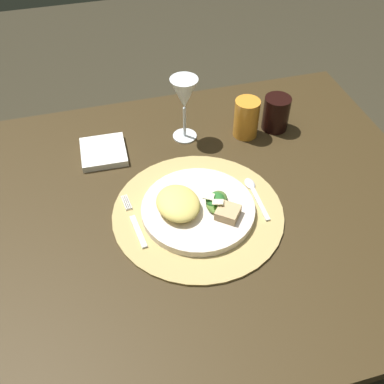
{
  "coord_description": "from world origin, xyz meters",
  "views": [
    {
      "loc": [
        -0.12,
        -0.67,
        1.49
      ],
      "look_at": [
        0.07,
        0.03,
        0.76
      ],
      "focal_mm": 42.41,
      "sensor_mm": 36.0,
      "label": 1
    }
  ],
  "objects_px": {
    "dining_table": "(166,255)",
    "fork": "(135,223)",
    "amber_tumbler": "(246,118)",
    "dark_tumbler": "(276,113)",
    "spoon": "(254,192)",
    "napkin": "(104,152)",
    "dinner_plate": "(198,209)",
    "wine_glass": "(184,96)"
  },
  "relations": [
    {
      "from": "spoon",
      "to": "napkin",
      "type": "bearing_deg",
      "value": 143.37
    },
    {
      "from": "dinner_plate",
      "to": "amber_tumbler",
      "type": "distance_m",
      "value": 0.32
    },
    {
      "from": "dinner_plate",
      "to": "napkin",
      "type": "bearing_deg",
      "value": 124.1
    },
    {
      "from": "dining_table",
      "to": "amber_tumbler",
      "type": "xyz_separation_m",
      "value": [
        0.27,
        0.22,
        0.21
      ]
    },
    {
      "from": "dinner_plate",
      "to": "dark_tumbler",
      "type": "distance_m",
      "value": 0.38
    },
    {
      "from": "dining_table",
      "to": "wine_glass",
      "type": "bearing_deg",
      "value": 65.17
    },
    {
      "from": "dining_table",
      "to": "amber_tumbler",
      "type": "relative_size",
      "value": 12.22
    },
    {
      "from": "spoon",
      "to": "napkin",
      "type": "distance_m",
      "value": 0.39
    },
    {
      "from": "amber_tumbler",
      "to": "spoon",
      "type": "bearing_deg",
      "value": -104.85
    },
    {
      "from": "napkin",
      "to": "amber_tumbler",
      "type": "bearing_deg",
      "value": -2.48
    },
    {
      "from": "dining_table",
      "to": "wine_glass",
      "type": "relative_size",
      "value": 7.29
    },
    {
      "from": "dinner_plate",
      "to": "amber_tumbler",
      "type": "relative_size",
      "value": 2.42
    },
    {
      "from": "wine_glass",
      "to": "dark_tumbler",
      "type": "distance_m",
      "value": 0.26
    },
    {
      "from": "spoon",
      "to": "wine_glass",
      "type": "xyz_separation_m",
      "value": [
        -0.1,
        0.25,
        0.12
      ]
    },
    {
      "from": "napkin",
      "to": "wine_glass",
      "type": "bearing_deg",
      "value": 4.11
    },
    {
      "from": "spoon",
      "to": "dining_table",
      "type": "bearing_deg",
      "value": 179.93
    },
    {
      "from": "dining_table",
      "to": "wine_glass",
      "type": "xyz_separation_m",
      "value": [
        0.12,
        0.25,
        0.28
      ]
    },
    {
      "from": "fork",
      "to": "dining_table",
      "type": "bearing_deg",
      "value": 17.08
    },
    {
      "from": "fork",
      "to": "spoon",
      "type": "height_order",
      "value": "spoon"
    },
    {
      "from": "napkin",
      "to": "wine_glass",
      "type": "xyz_separation_m",
      "value": [
        0.22,
        0.02,
        0.12
      ]
    },
    {
      "from": "dinner_plate",
      "to": "fork",
      "type": "height_order",
      "value": "dinner_plate"
    },
    {
      "from": "dinner_plate",
      "to": "spoon",
      "type": "xyz_separation_m",
      "value": [
        0.14,
        0.02,
        -0.01
      ]
    },
    {
      "from": "dining_table",
      "to": "spoon",
      "type": "distance_m",
      "value": 0.27
    },
    {
      "from": "dinner_plate",
      "to": "wine_glass",
      "type": "bearing_deg",
      "value": 81.31
    },
    {
      "from": "dinner_plate",
      "to": "fork",
      "type": "bearing_deg",
      "value": 178.76
    },
    {
      "from": "dining_table",
      "to": "spoon",
      "type": "xyz_separation_m",
      "value": [
        0.21,
        -0.0,
        0.17
      ]
    },
    {
      "from": "dining_table",
      "to": "fork",
      "type": "xyz_separation_m",
      "value": [
        -0.07,
        -0.02,
        0.17
      ]
    },
    {
      "from": "amber_tumbler",
      "to": "dark_tumbler",
      "type": "height_order",
      "value": "amber_tumbler"
    },
    {
      "from": "wine_glass",
      "to": "amber_tumbler",
      "type": "xyz_separation_m",
      "value": [
        0.16,
        -0.03,
        -0.07
      ]
    },
    {
      "from": "dark_tumbler",
      "to": "amber_tumbler",
      "type": "bearing_deg",
      "value": -175.91
    },
    {
      "from": "dining_table",
      "to": "dinner_plate",
      "type": "distance_m",
      "value": 0.19
    },
    {
      "from": "fork",
      "to": "dark_tumbler",
      "type": "relative_size",
      "value": 1.72
    },
    {
      "from": "dinner_plate",
      "to": "dark_tumbler",
      "type": "height_order",
      "value": "dark_tumbler"
    },
    {
      "from": "dining_table",
      "to": "napkin",
      "type": "distance_m",
      "value": 0.3
    },
    {
      "from": "fork",
      "to": "dark_tumbler",
      "type": "distance_m",
      "value": 0.49
    },
    {
      "from": "spoon",
      "to": "dark_tumbler",
      "type": "distance_m",
      "value": 0.27
    },
    {
      "from": "amber_tumbler",
      "to": "dark_tumbler",
      "type": "bearing_deg",
      "value": 4.09
    },
    {
      "from": "napkin",
      "to": "dark_tumbler",
      "type": "xyz_separation_m",
      "value": [
        0.46,
        -0.01,
        0.04
      ]
    },
    {
      "from": "fork",
      "to": "amber_tumbler",
      "type": "relative_size",
      "value": 1.55
    },
    {
      "from": "dining_table",
      "to": "dark_tumbler",
      "type": "distance_m",
      "value": 0.47
    },
    {
      "from": "dinner_plate",
      "to": "napkin",
      "type": "relative_size",
      "value": 2.12
    },
    {
      "from": "spoon",
      "to": "dinner_plate",
      "type": "bearing_deg",
      "value": -170.56
    }
  ]
}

